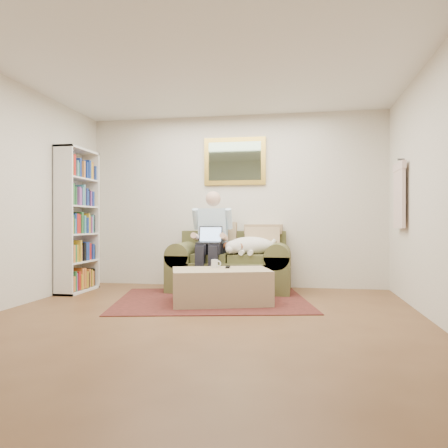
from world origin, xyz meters
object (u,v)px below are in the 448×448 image
(seated_man, at_px, (211,241))
(coffee_mug, at_px, (215,264))
(sofa, at_px, (230,270))
(laptop, at_px, (210,239))
(sleeping_dog, at_px, (251,246))
(ottoman, at_px, (221,286))
(bookshelf, at_px, (77,220))

(seated_man, xyz_separation_m, coffee_mug, (0.19, -0.69, -0.25))
(sofa, bearing_deg, laptop, -138.98)
(sleeping_dog, bearing_deg, coffee_mug, -115.67)
(sleeping_dog, height_order, ottoman, sleeping_dog)
(ottoman, bearing_deg, bookshelf, 165.43)
(ottoman, distance_m, coffee_mug, 0.32)
(sleeping_dog, relative_size, ottoman, 0.61)
(laptop, relative_size, bookshelf, 0.16)
(laptop, distance_m, bookshelf, 1.88)
(sofa, xyz_separation_m, seated_man, (-0.25, -0.15, 0.42))
(sofa, distance_m, bookshelf, 2.26)
(sofa, bearing_deg, ottoman, -87.58)
(laptop, bearing_deg, ottoman, -69.19)
(laptop, xyz_separation_m, ottoman, (0.30, -0.78, -0.54))
(bookshelf, bearing_deg, ottoman, -14.57)
(laptop, bearing_deg, sleeping_dog, 13.64)
(sleeping_dog, relative_size, bookshelf, 0.35)
(sofa, bearing_deg, coffee_mug, -94.31)
(sofa, distance_m, seated_man, 0.51)
(laptop, relative_size, coffee_mug, 3.28)
(laptop, height_order, ottoman, laptop)
(sleeping_dog, xyz_separation_m, coffee_mug, (-0.37, -0.76, -0.18))
(laptop, bearing_deg, coffee_mug, -73.23)
(laptop, bearing_deg, seated_man, 90.00)
(bookshelf, bearing_deg, seated_man, 8.72)
(ottoman, bearing_deg, coffee_mug, 125.45)
(seated_man, distance_m, laptop, 0.07)
(sofa, bearing_deg, sleeping_dog, -15.74)
(laptop, height_order, bookshelf, bookshelf)
(seated_man, bearing_deg, ottoman, -70.68)
(seated_man, relative_size, coffee_mug, 14.20)
(seated_man, xyz_separation_m, laptop, (0.00, -0.07, 0.03))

